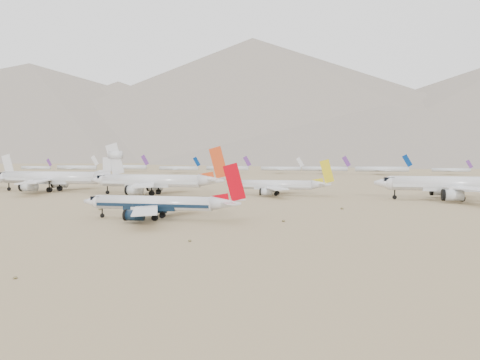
% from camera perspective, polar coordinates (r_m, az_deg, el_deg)
% --- Properties ---
extents(ground, '(7000.00, 7000.00, 0.00)m').
position_cam_1_polar(ground, '(115.99, -6.88, -4.83)').
color(ground, '#8C7651').
rests_on(ground, ground).
extents(main_airliner, '(39.92, 38.99, 14.09)m').
position_cam_1_polar(main_airliner, '(116.99, -9.65, -2.88)').
color(main_airliner, silver).
rests_on(main_airliner, ground).
extents(row2_navy_widebody, '(56.85, 55.59, 20.22)m').
position_cam_1_polar(row2_navy_widebody, '(181.01, 25.42, -0.49)').
color(row2_navy_widebody, silver).
rests_on(row2_navy_widebody, ground).
extents(row2_gold_tail, '(40.48, 39.59, 14.41)m').
position_cam_1_polar(row2_gold_tail, '(185.42, 4.67, -0.64)').
color(row2_gold_tail, silver).
rests_on(row2_gold_tail, ground).
extents(row2_orange_tail, '(54.56, 53.37, 19.46)m').
position_cam_1_polar(row2_orange_tail, '(189.35, -10.13, -0.17)').
color(row2_orange_tail, silver).
rests_on(row2_orange_tail, ground).
extents(row2_white_trijet, '(59.94, 58.58, 21.24)m').
position_cam_1_polar(row2_white_trijet, '(218.72, -21.36, 0.27)').
color(row2_white_trijet, silver).
rests_on(row2_white_trijet, ground).
extents(distant_storage_row, '(508.32, 58.78, 14.56)m').
position_cam_1_polar(distant_storage_row, '(410.83, 5.29, 1.40)').
color(distant_storage_row, silver).
rests_on(distant_storage_row, ground).
extents(mountain_range, '(7354.00, 3024.00, 470.00)m').
position_cam_1_polar(mountain_range, '(1765.58, 13.29, 8.59)').
color(mountain_range, slate).
rests_on(mountain_range, ground).
extents(desert_scrub, '(261.14, 121.67, 0.63)m').
position_cam_1_polar(desert_scrub, '(88.47, -15.46, -7.18)').
color(desert_scrub, brown).
rests_on(desert_scrub, ground).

